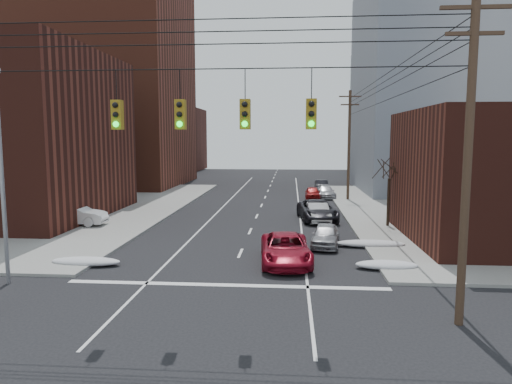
% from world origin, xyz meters
% --- Properties ---
extents(ground, '(160.00, 160.00, 0.00)m').
position_xyz_m(ground, '(0.00, 0.00, 0.00)').
color(ground, black).
rests_on(ground, ground).
extents(building_brick_tall, '(24.00, 20.00, 30.00)m').
position_xyz_m(building_brick_tall, '(-24.00, 48.00, 15.00)').
color(building_brick_tall, brown).
rests_on(building_brick_tall, ground).
extents(building_brick_far, '(22.00, 18.00, 12.00)m').
position_xyz_m(building_brick_far, '(-26.00, 74.00, 6.00)').
color(building_brick_far, '#451C14').
rests_on(building_brick_far, ground).
extents(building_office, '(22.00, 20.00, 25.00)m').
position_xyz_m(building_office, '(22.00, 44.00, 12.50)').
color(building_office, gray).
rests_on(building_office, ground).
extents(building_glass, '(20.00, 18.00, 22.00)m').
position_xyz_m(building_glass, '(24.00, 70.00, 11.00)').
color(building_glass, gray).
rests_on(building_glass, ground).
extents(utility_pole_right, '(2.20, 0.28, 11.00)m').
position_xyz_m(utility_pole_right, '(8.50, 3.00, 5.78)').
color(utility_pole_right, '#473323').
rests_on(utility_pole_right, ground).
extents(utility_pole_far, '(2.20, 0.28, 11.00)m').
position_xyz_m(utility_pole_far, '(8.50, 34.00, 5.78)').
color(utility_pole_far, '#473323').
rests_on(utility_pole_far, ground).
extents(traffic_signals, '(17.00, 0.42, 2.02)m').
position_xyz_m(traffic_signals, '(0.10, 2.97, 7.17)').
color(traffic_signals, black).
rests_on(traffic_signals, ground).
extents(street_light, '(0.44, 0.44, 9.32)m').
position_xyz_m(street_light, '(-9.50, 6.00, 5.54)').
color(street_light, gray).
rests_on(street_light, ground).
extents(bare_tree, '(2.09, 2.20, 4.93)m').
position_xyz_m(bare_tree, '(9.59, 20.00, 2.32)').
color(bare_tree, black).
rests_on(bare_tree, ground).
extents(snow_nw, '(3.50, 1.08, 0.42)m').
position_xyz_m(snow_nw, '(-7.40, 9.00, 0.21)').
color(snow_nw, silver).
rests_on(snow_nw, ground).
extents(snow_ne, '(3.00, 1.08, 0.42)m').
position_xyz_m(snow_ne, '(7.40, 9.50, 0.21)').
color(snow_ne, silver).
rests_on(snow_ne, ground).
extents(snow_east_far, '(4.00, 1.08, 0.42)m').
position_xyz_m(snow_east_far, '(7.40, 14.00, 0.21)').
color(snow_east_far, silver).
rests_on(snow_east_far, ground).
extents(red_pickup, '(2.82, 5.46, 1.47)m').
position_xyz_m(red_pickup, '(2.51, 10.20, 0.74)').
color(red_pickup, maroon).
rests_on(red_pickup, ground).
extents(parked_car_a, '(2.06, 4.03, 1.31)m').
position_xyz_m(parked_car_a, '(4.80, 14.05, 0.66)').
color(parked_car_a, '#A2A2A6').
rests_on(parked_car_a, ground).
extents(parked_car_b, '(1.86, 4.36, 1.40)m').
position_xyz_m(parked_car_b, '(4.80, 21.98, 0.70)').
color(parked_car_b, silver).
rests_on(parked_car_b, ground).
extents(parked_car_c, '(3.27, 5.90, 1.56)m').
position_xyz_m(parked_car_c, '(4.80, 22.54, 0.78)').
color(parked_car_c, black).
rests_on(parked_car_c, ground).
extents(parked_car_d, '(2.11, 4.48, 1.26)m').
position_xyz_m(parked_car_d, '(6.40, 35.96, 0.63)').
color(parked_car_d, '#A5A4A9').
rests_on(parked_car_d, ground).
extents(parked_car_e, '(1.55, 3.77, 1.28)m').
position_xyz_m(parked_car_e, '(5.00, 34.97, 0.64)').
color(parked_car_e, maroon).
rests_on(parked_car_e, ground).
extents(parked_car_f, '(1.53, 4.03, 1.31)m').
position_xyz_m(parked_car_f, '(6.40, 42.23, 0.66)').
color(parked_car_f, black).
rests_on(parked_car_f, ground).
extents(lot_car_a, '(4.57, 1.71, 1.49)m').
position_xyz_m(lot_car_a, '(-12.58, 18.46, 0.90)').
color(lot_car_a, silver).
rests_on(lot_car_a, sidewalk_nw).
extents(lot_car_b, '(5.60, 3.38, 1.45)m').
position_xyz_m(lot_car_b, '(-15.71, 29.40, 0.88)').
color(lot_car_b, silver).
rests_on(lot_car_b, sidewalk_nw).
extents(lot_car_c, '(4.72, 2.22, 1.33)m').
position_xyz_m(lot_car_c, '(-16.44, 23.58, 0.82)').
color(lot_car_c, black).
rests_on(lot_car_c, sidewalk_nw).
extents(lot_car_d, '(4.13, 2.27, 1.33)m').
position_xyz_m(lot_car_d, '(-16.36, 28.61, 0.82)').
color(lot_car_d, '#BBBAC0').
rests_on(lot_car_d, sidewalk_nw).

